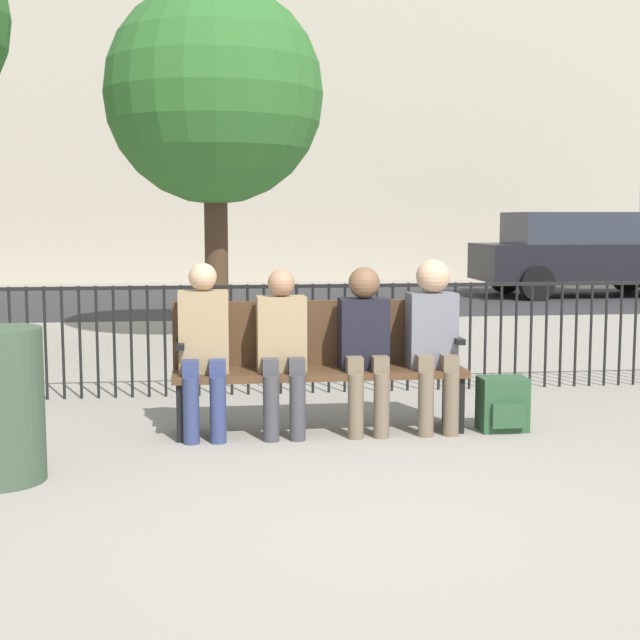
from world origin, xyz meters
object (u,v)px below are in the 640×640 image
object	(u,v)px
park_bench	(319,360)
backpack	(503,404)
tree_0	(214,96)
parked_car_0	(581,253)
seated_person_3	(433,333)
seated_person_2	(365,340)
seated_person_0	(204,341)
seated_person_1	(282,344)

from	to	relation	value
park_bench	backpack	world-z (taller)	park_bench
park_bench	backpack	size ratio (longest dim) A/B	5.35
backpack	tree_0	bearing A→B (deg)	111.62
park_bench	parked_car_0	distance (m)	12.08
seated_person_3	parked_car_0	world-z (taller)	parked_car_0
seated_person_2	tree_0	world-z (taller)	tree_0
seated_person_0	tree_0	distance (m)	5.37
seated_person_2	parked_car_0	world-z (taller)	parked_car_0
seated_person_1	seated_person_3	xyz separation A→B (m)	(1.08, 0.00, 0.05)
park_bench	backpack	distance (m)	1.35
seated_person_0	seated_person_1	xyz separation A→B (m)	(0.54, -0.00, -0.03)
seated_person_1	parked_car_0	xyz separation A→B (m)	(6.70, 10.36, 0.20)
seated_person_2	seated_person_0	bearing A→B (deg)	179.89
park_bench	parked_car_0	size ratio (longest dim) A/B	0.49
seated_person_3	park_bench	bearing A→B (deg)	170.80
seated_person_0	seated_person_2	world-z (taller)	seated_person_0
tree_0	seated_person_2	bearing A→B (deg)	-78.75
park_bench	tree_0	world-z (taller)	tree_0
tree_0	backpack	bearing A→B (deg)	-68.38
seated_person_1	tree_0	bearing A→B (deg)	94.51
seated_person_2	seated_person_3	xyz separation A→B (m)	(0.49, 0.00, 0.04)
seated_person_0	backpack	bearing A→B (deg)	-2.22
seated_person_0	tree_0	xyz separation A→B (m)	(0.16, 4.85, 2.29)
seated_person_0	tree_0	size ratio (longest dim) A/B	0.28
park_bench	seated_person_2	distance (m)	0.37
seated_person_2	seated_person_3	bearing A→B (deg)	0.36
seated_person_2	park_bench	bearing A→B (deg)	156.69
seated_person_1	seated_person_3	size ratio (longest dim) A/B	0.95
seated_person_0	seated_person_3	world-z (taller)	seated_person_3
backpack	park_bench	bearing A→B (deg)	170.69
tree_0	park_bench	bearing A→B (deg)	-82.09
seated_person_0	seated_person_3	bearing A→B (deg)	0.04
seated_person_2	seated_person_3	distance (m)	0.49
backpack	seated_person_2	bearing A→B (deg)	175.40
seated_person_1	parked_car_0	bearing A→B (deg)	57.11
seated_person_3	parked_car_0	xyz separation A→B (m)	(5.62, 10.35, 0.14)
park_bench	seated_person_0	xyz separation A→B (m)	(-0.81, -0.13, 0.17)
park_bench	seated_person_0	world-z (taller)	seated_person_0
backpack	parked_car_0	bearing A→B (deg)	63.83
parked_car_0	seated_person_1	bearing A→B (deg)	-122.89
park_bench	backpack	xyz separation A→B (m)	(1.30, -0.21, -0.31)
seated_person_3	seated_person_0	bearing A→B (deg)	-179.96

